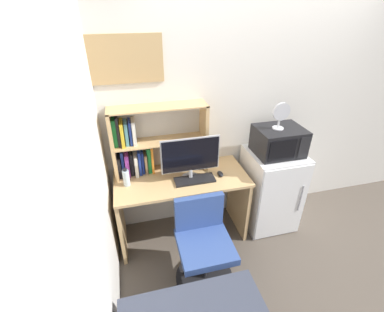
% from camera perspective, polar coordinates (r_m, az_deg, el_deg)
% --- Properties ---
extents(wall_back, '(6.40, 0.04, 2.60)m').
position_cam_1_polar(wall_back, '(3.19, 19.82, 9.91)').
color(wall_back, silver).
rests_on(wall_back, ground_plane).
extents(wall_left, '(0.04, 4.40, 2.60)m').
position_cam_1_polar(wall_left, '(1.36, -23.00, -20.66)').
color(wall_left, silver).
rests_on(wall_left, ground_plane).
extents(desk, '(1.33, 0.60, 0.78)m').
position_cam_1_polar(desk, '(2.83, -2.13, -8.46)').
color(desk, tan).
rests_on(desk, ground_plane).
extents(hutch_bookshelf, '(0.93, 0.23, 0.70)m').
position_cam_1_polar(hutch_bookshelf, '(2.66, -10.04, 2.71)').
color(hutch_bookshelf, tan).
rests_on(hutch_bookshelf, desk).
extents(monitor, '(0.57, 0.19, 0.44)m').
position_cam_1_polar(monitor, '(2.55, -0.31, -0.18)').
color(monitor, '#B7B7BC').
rests_on(monitor, desk).
extents(keyboard, '(0.40, 0.15, 0.02)m').
position_cam_1_polar(keyboard, '(2.64, 0.59, -5.06)').
color(keyboard, black).
rests_on(keyboard, desk).
extents(computer_mouse, '(0.05, 0.10, 0.03)m').
position_cam_1_polar(computer_mouse, '(2.73, 6.04, -3.78)').
color(computer_mouse, black).
rests_on(computer_mouse, desk).
extents(water_bottle, '(0.06, 0.06, 0.18)m').
position_cam_1_polar(water_bottle, '(2.61, -13.80, -4.49)').
color(water_bottle, silver).
rests_on(water_bottle, desk).
extents(mini_fridge, '(0.56, 0.57, 0.93)m').
position_cam_1_polar(mini_fridge, '(3.18, 16.26, -6.72)').
color(mini_fridge, white).
rests_on(mini_fridge, ground_plane).
extents(microwave, '(0.47, 0.38, 0.28)m').
position_cam_1_polar(microwave, '(2.88, 17.91, 3.05)').
color(microwave, black).
rests_on(microwave, mini_fridge).
extents(desk_fan, '(0.18, 0.11, 0.27)m').
position_cam_1_polar(desk_fan, '(2.74, 18.33, 8.43)').
color(desk_fan, silver).
rests_on(desk_fan, microwave).
extents(desk_chair, '(0.54, 0.54, 0.83)m').
position_cam_1_polar(desk_chair, '(2.58, 2.42, -18.97)').
color(desk_chair, black).
rests_on(desk_chair, ground_plane).
extents(wall_corkboard, '(0.69, 0.02, 0.41)m').
position_cam_1_polar(wall_corkboard, '(2.50, -14.52, 19.24)').
color(wall_corkboard, tan).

